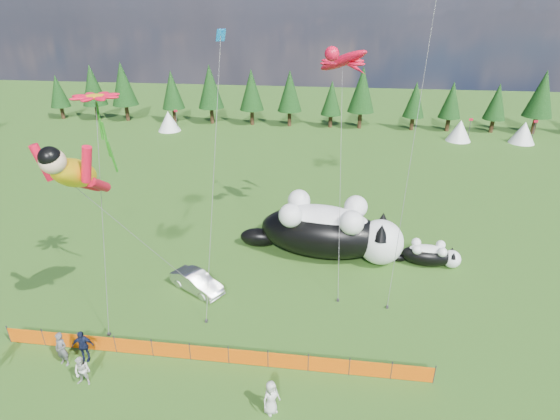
% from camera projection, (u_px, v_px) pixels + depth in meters
% --- Properties ---
extents(ground, '(160.00, 160.00, 0.00)m').
position_uv_depth(ground, '(224.00, 323.00, 24.90)').
color(ground, '#0F390A').
rests_on(ground, ground).
extents(safety_fence, '(22.06, 0.06, 1.10)m').
position_uv_depth(safety_fence, '(209.00, 354.00, 22.00)').
color(safety_fence, '#262626').
rests_on(safety_fence, ground).
extents(tree_line, '(90.00, 4.00, 8.00)m').
position_uv_depth(tree_line, '(298.00, 99.00, 63.57)').
color(tree_line, black).
rests_on(tree_line, ground).
extents(festival_tents, '(50.00, 3.20, 2.80)m').
position_uv_depth(festival_tents, '(375.00, 128.00, 58.92)').
color(festival_tents, white).
rests_on(festival_tents, ground).
extents(cat_large, '(11.83, 5.29, 4.28)m').
position_uv_depth(cat_large, '(329.00, 230.00, 30.85)').
color(cat_large, black).
rests_on(cat_large, ground).
extents(cat_small, '(4.67, 1.92, 1.69)m').
position_uv_depth(cat_small, '(430.00, 255.00, 30.17)').
color(cat_small, black).
rests_on(cat_small, ground).
extents(car, '(3.91, 3.03, 1.24)m').
position_uv_depth(car, '(197.00, 282.00, 27.50)').
color(car, silver).
rests_on(car, ground).
extents(spectator_a, '(0.78, 0.60, 1.90)m').
position_uv_depth(spectator_a, '(62.00, 349.00, 21.67)').
color(spectator_a, '#525357').
rests_on(spectator_a, ground).
extents(spectator_b, '(0.80, 0.48, 1.61)m').
position_uv_depth(spectator_b, '(82.00, 371.00, 20.55)').
color(spectator_b, beige).
rests_on(spectator_b, ground).
extents(spectator_c, '(1.15, 0.76, 1.81)m').
position_uv_depth(spectator_c, '(83.00, 346.00, 21.95)').
color(spectator_c, black).
rests_on(spectator_c, ground).
extents(spectator_e, '(1.00, 0.99, 1.74)m').
position_uv_depth(spectator_e, '(271.00, 397.00, 19.10)').
color(spectator_e, beige).
rests_on(spectator_e, ground).
extents(superhero_kite, '(5.76, 7.38, 12.30)m').
position_uv_depth(superhero_kite, '(75.00, 173.00, 19.86)').
color(superhero_kite, yellow).
rests_on(superhero_kite, ground).
extents(gecko_kite, '(6.68, 12.98, 16.04)m').
position_uv_depth(gecko_kite, '(343.00, 61.00, 29.87)').
color(gecko_kite, red).
rests_on(gecko_kite, ground).
extents(flower_kite, '(3.04, 4.59, 12.58)m').
position_uv_depth(flower_kite, '(96.00, 100.00, 21.45)').
color(flower_kite, red).
rests_on(flower_kite, ground).
extents(diamond_kite_a, '(0.87, 6.25, 16.04)m').
position_uv_depth(diamond_kite_a, '(220.00, 54.00, 23.86)').
color(diamond_kite_a, blue).
rests_on(diamond_kite_a, ground).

